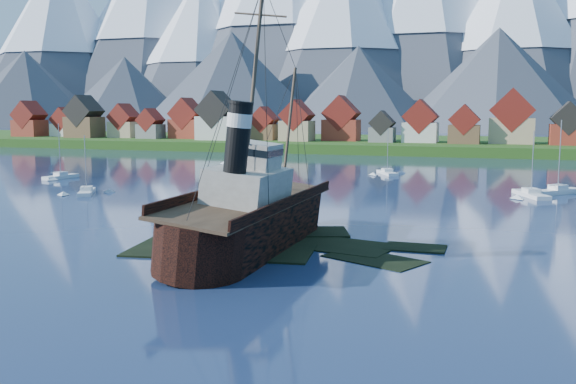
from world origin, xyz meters
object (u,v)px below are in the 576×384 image
(sailboat_f, at_px, (531,195))
(sailboat_c, at_px, (236,162))
(sailboat_b, at_px, (61,177))
(sailboat_e, at_px, (387,173))
(tugboat_wreck, at_px, (254,214))
(sailboat_d, at_px, (558,192))
(sailboat_a, at_px, (87,192))

(sailboat_f, bearing_deg, sailboat_c, 126.62)
(sailboat_c, bearing_deg, sailboat_b, -139.41)
(sailboat_e, bearing_deg, tugboat_wreck, -117.89)
(tugboat_wreck, height_order, sailboat_c, tugboat_wreck)
(sailboat_d, bearing_deg, sailboat_e, -171.86)
(sailboat_b, height_order, sailboat_f, sailboat_b)
(sailboat_a, bearing_deg, tugboat_wreck, -64.62)
(sailboat_a, distance_m, sailboat_e, 62.82)
(tugboat_wreck, xyz_separation_m, sailboat_d, (32.79, 52.97, -3.03))
(sailboat_a, distance_m, sailboat_b, 26.07)
(sailboat_b, relative_size, sailboat_e, 1.13)
(sailboat_e, bearing_deg, sailboat_b, 178.43)
(sailboat_b, xyz_separation_m, sailboat_e, (60.57, 29.07, -0.05))
(sailboat_b, distance_m, sailboat_e, 67.19)
(sailboat_b, relative_size, sailboat_f, 1.05)
(sailboat_d, bearing_deg, tugboat_wreck, -77.87)
(sailboat_a, xyz_separation_m, sailboat_f, (69.24, 19.23, 0.02))
(sailboat_b, bearing_deg, tugboat_wreck, -28.57)
(tugboat_wreck, xyz_separation_m, sailboat_b, (-59.67, 46.85, -3.05))
(sailboat_b, bearing_deg, sailboat_e, 35.21)
(sailboat_b, bearing_deg, sailboat_d, 13.36)
(sailboat_a, bearing_deg, sailboat_b, 107.21)
(tugboat_wreck, xyz_separation_m, sailboat_e, (0.91, 75.92, -3.10))
(sailboat_d, bearing_deg, sailboat_a, -117.99)
(sailboat_b, bearing_deg, sailboat_a, -33.94)
(sailboat_c, xyz_separation_m, sailboat_f, (68.97, -42.94, 0.01))
(tugboat_wreck, distance_m, sailboat_e, 75.99)
(tugboat_wreck, distance_m, sailboat_c, 99.72)
(sailboat_d, xyz_separation_m, sailboat_e, (-31.88, 22.95, -0.07))
(sailboat_c, bearing_deg, tugboat_wreck, -92.00)
(sailboat_a, bearing_deg, sailboat_f, -13.76)
(sailboat_b, bearing_deg, sailboat_f, 10.40)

